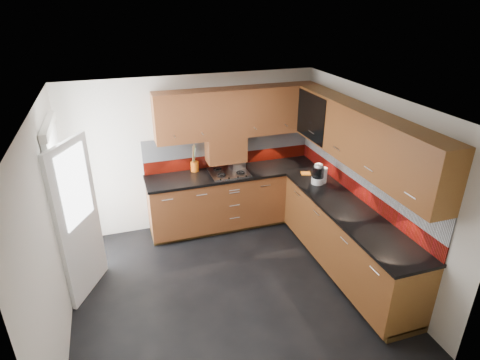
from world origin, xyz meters
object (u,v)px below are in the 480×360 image
object	(u,v)px
utensil_pot	(195,165)
toaster	(237,164)
gas_hob	(229,172)
food_processor	(318,175)

from	to	relation	value
utensil_pot	toaster	bearing A→B (deg)	-10.44
gas_hob	toaster	world-z (taller)	toaster
food_processor	gas_hob	bearing A→B (deg)	146.04
gas_hob	food_processor	bearing A→B (deg)	-33.96
toaster	food_processor	distance (m)	1.28
gas_hob	food_processor	world-z (taller)	food_processor
utensil_pot	toaster	distance (m)	0.67
gas_hob	utensil_pot	bearing A→B (deg)	153.34
utensil_pot	toaster	size ratio (longest dim) A/B	1.66
utensil_pot	gas_hob	bearing A→B (deg)	-26.66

